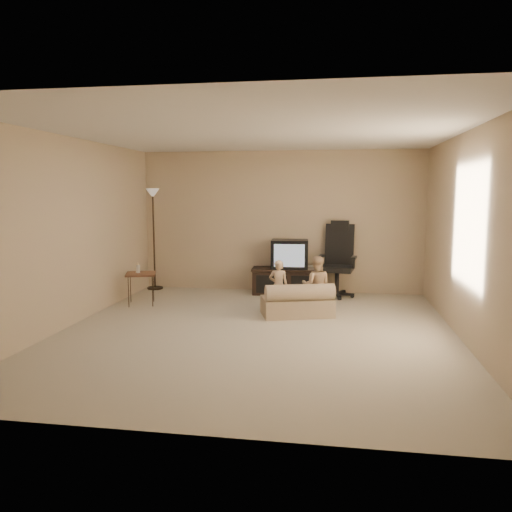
% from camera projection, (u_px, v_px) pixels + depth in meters
% --- Properties ---
extents(floor, '(5.50, 5.50, 0.00)m').
position_uv_depth(floor, '(256.00, 332.00, 6.36)').
color(floor, beige).
rests_on(floor, ground).
extents(room_shell, '(5.50, 5.50, 5.50)m').
position_uv_depth(room_shell, '(256.00, 213.00, 6.16)').
color(room_shell, silver).
rests_on(room_shell, floor).
extents(tv_stand, '(1.36, 0.57, 0.95)m').
position_uv_depth(tv_stand, '(290.00, 272.00, 8.72)').
color(tv_stand, black).
rests_on(tv_stand, floor).
extents(office_chair, '(0.67, 0.70, 1.29)m').
position_uv_depth(office_chair, '(338.00, 269.00, 8.52)').
color(office_chair, black).
rests_on(office_chair, floor).
extents(side_table, '(0.57, 0.57, 0.68)m').
position_uv_depth(side_table, '(141.00, 274.00, 7.88)').
color(side_table, brown).
rests_on(side_table, floor).
extents(floor_lamp, '(0.29, 0.29, 1.84)m').
position_uv_depth(floor_lamp, '(153.00, 216.00, 9.04)').
color(floor_lamp, '#302215').
rests_on(floor_lamp, floor).
extents(child_sofa, '(1.11, 0.83, 0.49)m').
position_uv_depth(child_sofa, '(298.00, 303.00, 7.16)').
color(child_sofa, tan).
rests_on(child_sofa, floor).
extents(toddler_left, '(0.30, 0.23, 0.78)m').
position_uv_depth(toddler_left, '(278.00, 286.00, 7.40)').
color(toddler_left, '#D5AD85').
rests_on(toddler_left, floor).
extents(toddler_right, '(0.42, 0.23, 0.86)m').
position_uv_depth(toddler_right, '(316.00, 285.00, 7.24)').
color(toddler_right, '#D5AD85').
rests_on(toddler_right, floor).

